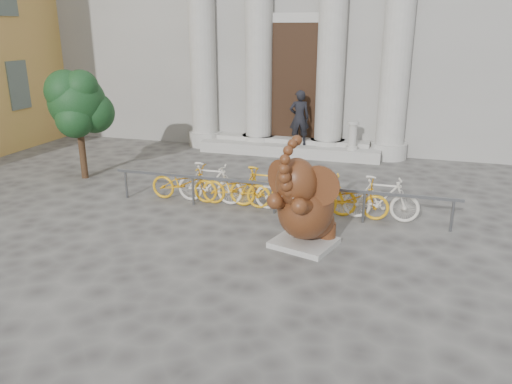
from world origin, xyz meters
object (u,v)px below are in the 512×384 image
(bike_rack, at_px, (277,189))
(tree, at_px, (78,104))
(pedestrian, at_px, (299,118))
(elephant_statue, at_px, (304,207))

(bike_rack, distance_m, tree, 6.10)
(bike_rack, xyz_separation_m, pedestrian, (-0.59, 5.24, 0.76))
(elephant_statue, bearing_deg, pedestrian, 119.52)
(tree, bearing_deg, pedestrian, 39.45)
(tree, relative_size, pedestrian, 1.68)
(bike_rack, bearing_deg, elephant_statue, -61.13)
(elephant_statue, distance_m, bike_rack, 2.12)
(elephant_statue, xyz_separation_m, pedestrian, (-1.60, 7.08, 0.44))
(elephant_statue, bearing_deg, tree, 174.56)
(elephant_statue, relative_size, tree, 0.75)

